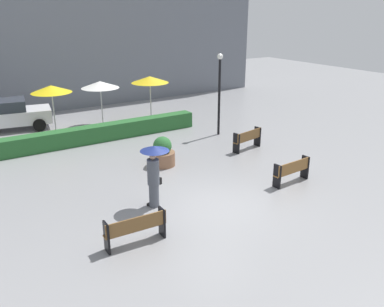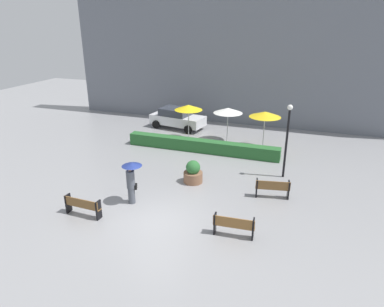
{
  "view_description": "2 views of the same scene",
  "coord_description": "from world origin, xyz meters",
  "px_view_note": "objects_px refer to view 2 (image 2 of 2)",
  "views": [
    {
      "loc": [
        -6.87,
        -9.48,
        6.01
      ],
      "look_at": [
        0.86,
        2.66,
        0.8
      ],
      "focal_mm": 37.87,
      "sensor_mm": 36.0,
      "label": 1
    },
    {
      "loc": [
        5.66,
        -11.42,
        7.93
      ],
      "look_at": [
        -0.08,
        4.96,
        1.2
      ],
      "focal_mm": 32.29,
      "sensor_mm": 36.0,
      "label": 2
    }
  ],
  "objects_px": {
    "patio_umbrella_yellow_far": "(265,114)",
    "patio_umbrella_white": "(228,111)",
    "bench_near_left": "(82,205)",
    "parked_car": "(177,118)",
    "pedestrian_with_umbrella": "(131,178)",
    "bench_far_right": "(273,188)",
    "bench_near_right": "(234,225)",
    "patio_umbrella_yellow": "(188,107)",
    "lamp_post": "(287,134)",
    "planter_pot": "(193,173)"
  },
  "relations": [
    {
      "from": "patio_umbrella_yellow_far",
      "to": "patio_umbrella_white",
      "type": "bearing_deg",
      "value": 165.42
    },
    {
      "from": "patio_umbrella_yellow_far",
      "to": "pedestrian_with_umbrella",
      "type": "bearing_deg",
      "value": -116.44
    },
    {
      "from": "bench_near_left",
      "to": "parked_car",
      "type": "xyz_separation_m",
      "value": [
        -0.96,
        13.47,
        0.31
      ]
    },
    {
      "from": "bench_near_right",
      "to": "pedestrian_with_umbrella",
      "type": "height_order",
      "value": "pedestrian_with_umbrella"
    },
    {
      "from": "lamp_post",
      "to": "patio_umbrella_yellow_far",
      "type": "relative_size",
      "value": 1.58
    },
    {
      "from": "pedestrian_with_umbrella",
      "to": "patio_umbrella_yellow_far",
      "type": "height_order",
      "value": "patio_umbrella_yellow_far"
    },
    {
      "from": "patio_umbrella_white",
      "to": "bench_near_left",
      "type": "bearing_deg",
      "value": -106.69
    },
    {
      "from": "bench_near_left",
      "to": "parked_car",
      "type": "bearing_deg",
      "value": 94.09
    },
    {
      "from": "bench_far_right",
      "to": "parked_car",
      "type": "distance_m",
      "value": 12.44
    },
    {
      "from": "bench_near_right",
      "to": "bench_near_left",
      "type": "distance_m",
      "value": 6.5
    },
    {
      "from": "lamp_post",
      "to": "patio_umbrella_white",
      "type": "height_order",
      "value": "lamp_post"
    },
    {
      "from": "bench_near_right",
      "to": "bench_far_right",
      "type": "bearing_deg",
      "value": 74.46
    },
    {
      "from": "bench_near_right",
      "to": "pedestrian_with_umbrella",
      "type": "distance_m",
      "value": 5.17
    },
    {
      "from": "patio_umbrella_white",
      "to": "parked_car",
      "type": "distance_m",
      "value": 5.01
    },
    {
      "from": "bench_near_right",
      "to": "bench_near_left",
      "type": "relative_size",
      "value": 0.95
    },
    {
      "from": "bench_near_right",
      "to": "parked_car",
      "type": "distance_m",
      "value": 14.82
    },
    {
      "from": "bench_far_right",
      "to": "lamp_post",
      "type": "bearing_deg",
      "value": 83.98
    },
    {
      "from": "pedestrian_with_umbrella",
      "to": "lamp_post",
      "type": "bearing_deg",
      "value": 39.6
    },
    {
      "from": "bench_near_right",
      "to": "parked_car",
      "type": "bearing_deg",
      "value": 120.11
    },
    {
      "from": "bench_near_left",
      "to": "patio_umbrella_white",
      "type": "xyz_separation_m",
      "value": [
        3.49,
        11.65,
        1.69
      ]
    },
    {
      "from": "pedestrian_with_umbrella",
      "to": "parked_car",
      "type": "distance_m",
      "value": 12.0
    },
    {
      "from": "patio_umbrella_white",
      "to": "patio_umbrella_yellow_far",
      "type": "relative_size",
      "value": 0.95
    },
    {
      "from": "bench_near_right",
      "to": "bench_near_left",
      "type": "xyz_separation_m",
      "value": [
        -6.47,
        -0.65,
        -0.01
      ]
    },
    {
      "from": "parked_car",
      "to": "bench_near_right",
      "type": "bearing_deg",
      "value": -59.89
    },
    {
      "from": "lamp_post",
      "to": "parked_car",
      "type": "distance_m",
      "value": 11.02
    },
    {
      "from": "pedestrian_with_umbrella",
      "to": "patio_umbrella_yellow_far",
      "type": "xyz_separation_m",
      "value": [
        4.6,
        9.24,
        1.05
      ]
    },
    {
      "from": "patio_umbrella_yellow_far",
      "to": "bench_near_right",
      "type": "bearing_deg",
      "value": -87.78
    },
    {
      "from": "bench_far_right",
      "to": "patio_umbrella_yellow",
      "type": "xyz_separation_m",
      "value": [
        -6.65,
        6.73,
        1.8
      ]
    },
    {
      "from": "bench_far_right",
      "to": "bench_near_right",
      "type": "distance_m",
      "value": 3.84
    },
    {
      "from": "bench_near_left",
      "to": "patio_umbrella_white",
      "type": "bearing_deg",
      "value": 73.31
    },
    {
      "from": "pedestrian_with_umbrella",
      "to": "planter_pot",
      "type": "relative_size",
      "value": 1.68
    },
    {
      "from": "lamp_post",
      "to": "patio_umbrella_yellow_far",
      "type": "bearing_deg",
      "value": 112.88
    },
    {
      "from": "patio_umbrella_yellow_far",
      "to": "parked_car",
      "type": "distance_m",
      "value": 7.61
    },
    {
      "from": "bench_far_right",
      "to": "patio_umbrella_yellow_far",
      "type": "relative_size",
      "value": 0.65
    },
    {
      "from": "patio_umbrella_yellow_far",
      "to": "patio_umbrella_yellow",
      "type": "bearing_deg",
      "value": 178.86
    },
    {
      "from": "bench_far_right",
      "to": "bench_near_right",
      "type": "xyz_separation_m",
      "value": [
        -1.03,
        -3.7,
        -0.02
      ]
    },
    {
      "from": "parked_car",
      "to": "bench_near_left",
      "type": "bearing_deg",
      "value": -85.91
    },
    {
      "from": "bench_near_left",
      "to": "patio_umbrella_white",
      "type": "height_order",
      "value": "patio_umbrella_white"
    },
    {
      "from": "bench_near_left",
      "to": "patio_umbrella_yellow_far",
      "type": "xyz_separation_m",
      "value": [
        6.07,
        10.98,
        1.82
      ]
    },
    {
      "from": "patio_umbrella_yellow",
      "to": "patio_umbrella_yellow_far",
      "type": "distance_m",
      "value": 5.22
    },
    {
      "from": "bench_far_right",
      "to": "patio_umbrella_white",
      "type": "height_order",
      "value": "patio_umbrella_white"
    },
    {
      "from": "planter_pot",
      "to": "lamp_post",
      "type": "relative_size",
      "value": 0.3
    },
    {
      "from": "bench_far_right",
      "to": "parked_car",
      "type": "height_order",
      "value": "parked_car"
    },
    {
      "from": "lamp_post",
      "to": "parked_car",
      "type": "height_order",
      "value": "lamp_post"
    },
    {
      "from": "patio_umbrella_yellow_far",
      "to": "bench_far_right",
      "type": "bearing_deg",
      "value": -77.81
    },
    {
      "from": "bench_near_left",
      "to": "patio_umbrella_yellow_far",
      "type": "bearing_deg",
      "value": 61.06
    },
    {
      "from": "bench_far_right",
      "to": "lamp_post",
      "type": "height_order",
      "value": "lamp_post"
    },
    {
      "from": "bench_near_left",
      "to": "parked_car",
      "type": "height_order",
      "value": "parked_car"
    },
    {
      "from": "bench_far_right",
      "to": "bench_near_left",
      "type": "xyz_separation_m",
      "value": [
        -7.5,
        -4.35,
        -0.03
      ]
    },
    {
      "from": "bench_far_right",
      "to": "patio_umbrella_yellow_far",
      "type": "distance_m",
      "value": 7.01
    }
  ]
}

